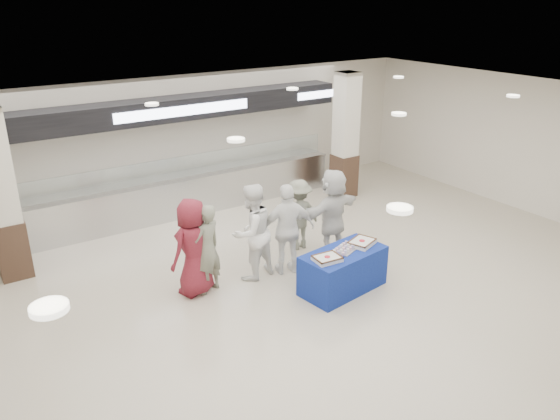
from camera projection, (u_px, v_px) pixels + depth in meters
ground at (320, 312)px, 9.16m from camera, size 14.00×14.00×0.00m
serving_line at (182, 167)px, 12.91m from camera, size 8.70×0.85×2.80m
column_left at (2, 200)px, 9.78m from camera, size 0.55×0.55×3.20m
column_right at (345, 139)px, 13.90m from camera, size 0.55×0.55×3.20m
display_table at (343, 271)px, 9.72m from camera, size 1.64×0.98×0.75m
sheet_cake_left at (327, 258)px, 9.24m from camera, size 0.47×0.38×0.09m
sheet_cake_right at (362, 242)px, 9.83m from camera, size 0.58×0.51×0.10m
cupcake_tray at (345, 248)px, 9.62m from camera, size 0.53×0.47×0.07m
civilian_maroon at (193, 247)px, 9.43m from camera, size 1.00×0.81×1.77m
soldier_a at (207, 249)px, 9.50m from camera, size 0.70×0.58×1.65m
chef_tall at (252, 232)px, 9.97m from camera, size 1.02×0.87×1.83m
chef_short at (288, 229)px, 10.15m from camera, size 1.11×0.69×1.77m
soldier_b at (299, 215)px, 11.20m from camera, size 0.97×0.57×1.49m
civilian_white at (332, 213)px, 10.88m from camera, size 1.74×0.79×1.81m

